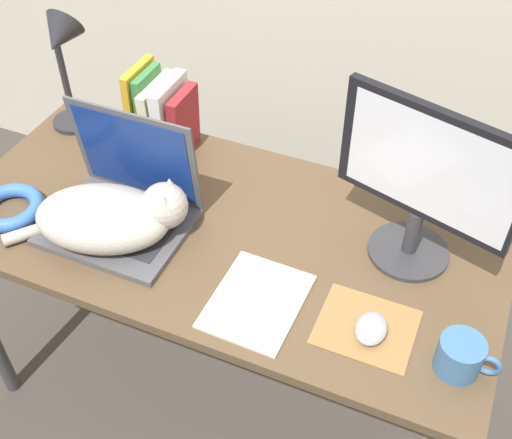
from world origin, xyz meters
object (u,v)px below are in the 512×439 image
Objects in this scene: external_monitor at (425,181)px; notepad at (257,301)px; computer_mouse at (371,328)px; book_row at (162,114)px; desk_lamp at (62,55)px; mug at (461,356)px; laptop at (123,205)px; cable_coil at (10,207)px; cat at (111,217)px.

notepad is (-0.28, -0.29, -0.23)m from external_monitor.
book_row is at bearing 150.54° from computer_mouse.
mug is at bearing -18.01° from desk_lamp.
external_monitor reaches higher than mug.
book_row is at bearing 100.74° from laptop.
desk_lamp reaches higher than laptop.
external_monitor reaches higher than cable_coil.
laptop is 1.41× the size of book_row.
book_row is (-0.07, 0.39, 0.04)m from cat.
laptop is 0.89× the size of desk_lamp.
computer_mouse is 1.11m from desk_lamp.
mug is at bearing 0.51° from notepad.
laptop reaches higher than cat.
book_row is (-0.74, 0.42, 0.09)m from computer_mouse.
computer_mouse is at bearing -2.86° from cat.
cat is 3.19× the size of mug.
external_monitor is at bearing 13.99° from laptop.
notepad is 1.91× the size of mug.
mug is at bearing -24.95° from book_row.
laptop is at bearing 17.70° from cable_coil.
desk_lamp is at bearing 96.99° from cable_coil.
computer_mouse is (0.67, -0.03, -0.05)m from cat.
external_monitor is 1.04m from desk_lamp.
laptop is 3.66× the size of computer_mouse.
cable_coil is at bearing -83.01° from desk_lamp.
external_monitor reaches higher than cat.
external_monitor is 4.39× the size of computer_mouse.
computer_mouse is at bearing -29.46° from book_row.
laptop is 0.83× the size of external_monitor.
external_monitor reaches higher than laptop.
computer_mouse is 0.55× the size of cable_coil.
external_monitor is at bearing 18.87° from cat.
laptop is 0.48m from desk_lamp.
cat is 1.08× the size of desk_lamp.
cat is 2.43× the size of cable_coil.
cat is 1.01× the size of external_monitor.
book_row is 0.63× the size of desk_lamp.
desk_lamp is 1.54× the size of notepad.
laptop is 0.33m from book_row.
book_row is 0.32m from desk_lamp.
cable_coil is at bearing -162.30° from laptop.
cable_coil reaches higher than notepad.
notepad is at bearing -134.19° from external_monitor.
notepad is at bearing -7.23° from cat.
desk_lamp is at bearing 134.93° from cat.
mug is at bearing -7.25° from laptop.
computer_mouse is at bearing 175.63° from mug.
laptop is 0.31m from cable_coil.
notepad is at bearing -1.77° from cable_coil.
computer_mouse is 0.38× the size of book_row.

